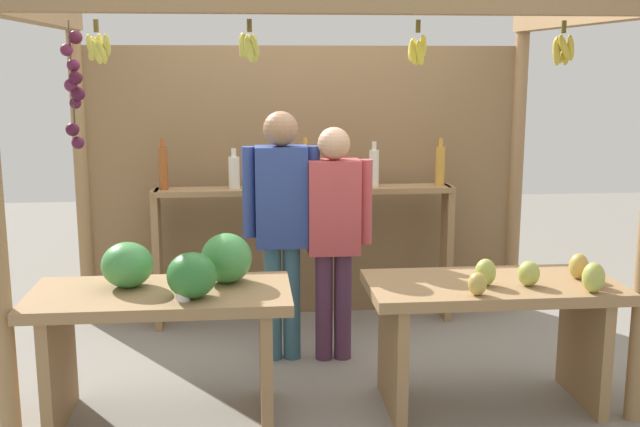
% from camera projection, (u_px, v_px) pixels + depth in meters
% --- Properties ---
extents(ground_plane, '(12.00, 12.00, 0.00)m').
position_uv_depth(ground_plane, '(317.00, 360.00, 4.93)').
color(ground_plane, gray).
rests_on(ground_plane, ground).
extents(market_stall, '(3.33, 2.07, 2.21)m').
position_uv_depth(market_stall, '(310.00, 150.00, 5.11)').
color(market_stall, '#99754C').
rests_on(market_stall, ground).
extents(fruit_counter_left, '(1.35, 0.64, 0.97)m').
position_uv_depth(fruit_counter_left, '(169.00, 305.00, 4.02)').
color(fruit_counter_left, '#99754C').
rests_on(fruit_counter_left, ground).
extents(fruit_counter_right, '(1.35, 0.64, 0.87)m').
position_uv_depth(fruit_counter_right, '(495.00, 312.00, 4.18)').
color(fruit_counter_right, '#99754C').
rests_on(fruit_counter_right, ground).
extents(bottle_shelf_unit, '(2.14, 0.22, 1.36)m').
position_uv_depth(bottle_shelf_unit, '(305.00, 217.00, 5.49)').
color(bottle_shelf_unit, '#99754C').
rests_on(bottle_shelf_unit, ground).
extents(vendor_man, '(0.48, 0.21, 1.58)m').
position_uv_depth(vendor_man, '(281.00, 214.00, 4.79)').
color(vendor_man, '#365F71').
rests_on(vendor_man, ground).
extents(vendor_woman, '(0.48, 0.20, 1.48)m').
position_uv_depth(vendor_woman, '(334.00, 224.00, 4.80)').
color(vendor_woman, '#502E49').
rests_on(vendor_woman, ground).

